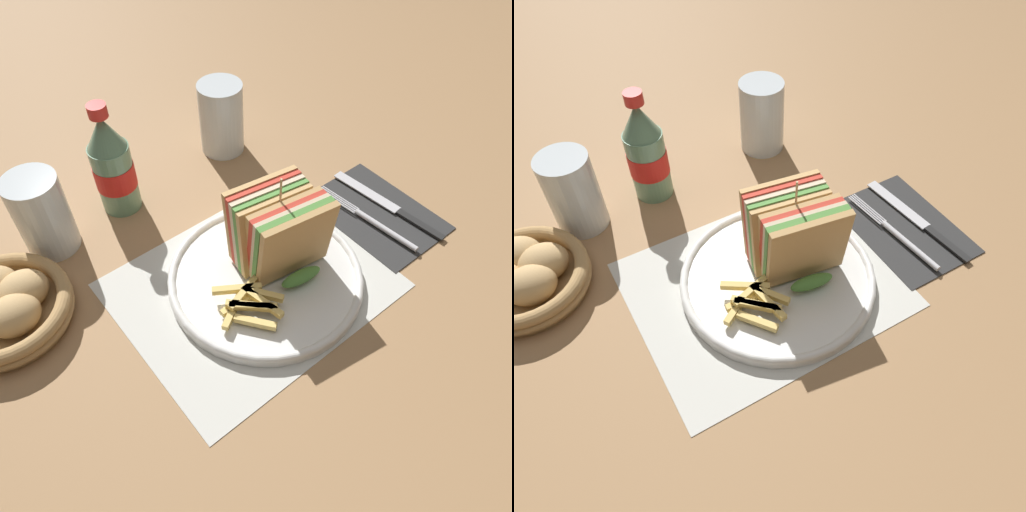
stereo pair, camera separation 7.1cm
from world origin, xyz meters
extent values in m
plane|color=#9E754C|center=(0.00, 0.00, 0.00)|extent=(4.00, 4.00, 0.00)
cube|color=silver|center=(-0.02, 0.02, 0.00)|extent=(0.37, 0.30, 0.00)
cylinder|color=white|center=(0.00, 0.01, 0.01)|extent=(0.28, 0.28, 0.01)
torus|color=white|center=(0.00, 0.01, 0.01)|extent=(0.28, 0.28, 0.01)
cube|color=tan|center=(0.03, -0.01, 0.08)|extent=(0.12, 0.04, 0.12)
cube|color=#518E3D|center=(0.03, 0.00, 0.08)|extent=(0.12, 0.04, 0.12)
cube|color=beige|center=(0.03, 0.01, 0.08)|extent=(0.12, 0.04, 0.12)
cube|color=red|center=(0.04, 0.02, 0.08)|extent=(0.12, 0.04, 0.12)
cube|color=tan|center=(0.04, 0.03, 0.08)|extent=(0.12, 0.04, 0.12)
ellipsoid|color=#518E3D|center=(0.03, -0.03, 0.03)|extent=(0.07, 0.03, 0.02)
cube|color=tan|center=(0.03, 0.03, 0.08)|extent=(0.12, 0.04, 0.12)
cube|color=#518E3D|center=(0.03, 0.04, 0.08)|extent=(0.12, 0.04, 0.12)
cube|color=beige|center=(0.03, 0.05, 0.08)|extent=(0.12, 0.04, 0.12)
cube|color=red|center=(0.03, 0.06, 0.08)|extent=(0.12, 0.04, 0.12)
cube|color=tan|center=(0.04, 0.07, 0.08)|extent=(0.12, 0.04, 0.12)
ellipsoid|color=#518E3D|center=(0.03, 0.02, 0.03)|extent=(0.07, 0.03, 0.02)
cylinder|color=tan|center=(0.03, 0.03, 0.09)|extent=(0.00, 0.00, 0.15)
cube|color=#E5C166|center=(-0.07, -0.01, 0.02)|extent=(0.05, 0.01, 0.01)
cube|color=#E5C166|center=(-0.07, -0.04, 0.02)|extent=(0.04, 0.05, 0.01)
cube|color=#E5C166|center=(-0.07, -0.01, 0.02)|extent=(0.06, 0.04, 0.01)
cube|color=#E5C166|center=(-0.05, 0.00, 0.03)|extent=(0.07, 0.03, 0.01)
cube|color=#E5C166|center=(-0.06, 0.01, 0.03)|extent=(0.06, 0.04, 0.01)
cube|color=#E5C166|center=(-0.06, -0.03, 0.03)|extent=(0.05, 0.05, 0.01)
cube|color=#E5C166|center=(-0.06, -0.02, 0.03)|extent=(0.05, 0.05, 0.01)
cube|color=#E5C166|center=(-0.04, -0.03, 0.03)|extent=(0.02, 0.07, 0.01)
cube|color=#E5C166|center=(-0.03, -0.02, 0.03)|extent=(0.04, 0.05, 0.01)
cube|color=#2D2D2D|center=(0.23, 0.01, 0.00)|extent=(0.15, 0.21, 0.00)
cylinder|color=silver|center=(0.21, -0.03, 0.01)|extent=(0.02, 0.12, 0.01)
cylinder|color=silver|center=(0.20, 0.06, 0.01)|extent=(0.01, 0.08, 0.00)
cylinder|color=silver|center=(0.20, 0.06, 0.01)|extent=(0.01, 0.08, 0.00)
cylinder|color=silver|center=(0.20, 0.06, 0.01)|extent=(0.01, 0.08, 0.00)
cylinder|color=silver|center=(0.21, 0.07, 0.01)|extent=(0.01, 0.08, 0.00)
cube|color=black|center=(0.26, -0.06, 0.01)|extent=(0.02, 0.09, 0.00)
cube|color=silver|center=(0.25, 0.05, 0.01)|extent=(0.03, 0.13, 0.00)
cylinder|color=slate|center=(-0.08, 0.29, 0.06)|extent=(0.06, 0.06, 0.12)
cylinder|color=red|center=(-0.08, 0.29, 0.06)|extent=(0.06, 0.06, 0.04)
cone|color=slate|center=(-0.08, 0.29, 0.14)|extent=(0.06, 0.06, 0.05)
cylinder|color=red|center=(-0.08, 0.29, 0.18)|extent=(0.03, 0.03, 0.02)
cylinder|color=silver|center=(0.14, 0.31, 0.06)|extent=(0.08, 0.08, 0.13)
cylinder|color=silver|center=(-0.21, 0.28, 0.06)|extent=(0.08, 0.08, 0.13)
cylinder|color=#AD8451|center=(-0.32, 0.19, 0.01)|extent=(0.17, 0.17, 0.01)
torus|color=#AD8451|center=(-0.32, 0.19, 0.02)|extent=(0.18, 0.18, 0.02)
torus|color=#AD8451|center=(-0.32, 0.19, 0.03)|extent=(0.18, 0.18, 0.02)
ellipsoid|color=tan|center=(-0.28, 0.19, 0.04)|extent=(0.07, 0.06, 0.05)
ellipsoid|color=tan|center=(-0.31, 0.22, 0.04)|extent=(0.07, 0.06, 0.05)
ellipsoid|color=tan|center=(-0.31, 0.16, 0.04)|extent=(0.07, 0.06, 0.05)
camera|label=1|loc=(-0.29, -0.32, 0.58)|focal=35.00mm
camera|label=2|loc=(-0.23, -0.36, 0.58)|focal=35.00mm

